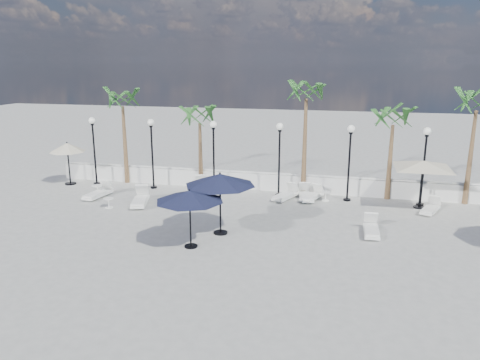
% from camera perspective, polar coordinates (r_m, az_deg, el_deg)
% --- Properties ---
extents(ground, '(100.00, 100.00, 0.00)m').
position_cam_1_polar(ground, '(18.50, 1.66, -7.52)').
color(ground, gray).
rests_on(ground, ground).
extents(balustrade, '(26.00, 0.30, 1.01)m').
position_cam_1_polar(balustrade, '(25.39, 5.07, -0.33)').
color(balustrade, silver).
rests_on(balustrade, ground).
extents(lamppost_0, '(0.36, 0.36, 3.84)m').
position_cam_1_polar(lamppost_0, '(27.50, -17.42, 4.52)').
color(lamppost_0, black).
rests_on(lamppost_0, ground).
extents(lamppost_1, '(0.36, 0.36, 3.84)m').
position_cam_1_polar(lamppost_1, '(25.91, -10.71, 4.36)').
color(lamppost_1, black).
rests_on(lamppost_1, ground).
extents(lamppost_2, '(0.36, 0.36, 3.84)m').
position_cam_1_polar(lamppost_2, '(24.72, -3.24, 4.10)').
color(lamppost_2, black).
rests_on(lamppost_2, ground).
extents(lamppost_3, '(0.36, 0.36, 3.84)m').
position_cam_1_polar(lamppost_3, '(23.98, 4.83, 3.75)').
color(lamppost_3, black).
rests_on(lamppost_3, ground).
extents(lamppost_4, '(0.36, 0.36, 3.84)m').
position_cam_1_polar(lamppost_4, '(23.74, 13.23, 3.31)').
color(lamppost_4, black).
rests_on(lamppost_4, ground).
extents(lamppost_5, '(0.36, 0.36, 3.84)m').
position_cam_1_polar(lamppost_5, '(24.01, 21.61, 2.80)').
color(lamppost_5, black).
rests_on(lamppost_5, ground).
extents(palm_0, '(2.60, 2.60, 5.50)m').
position_cam_1_polar(palm_0, '(27.22, -14.13, 8.99)').
color(palm_0, brown).
rests_on(palm_0, ground).
extents(palm_1, '(2.60, 2.60, 4.70)m').
position_cam_1_polar(palm_1, '(25.58, -4.94, 7.28)').
color(palm_1, brown).
rests_on(palm_1, ground).
extents(palm_2, '(2.60, 2.60, 6.10)m').
position_cam_1_polar(palm_2, '(24.29, 8.09, 10.05)').
color(palm_2, brown).
rests_on(palm_2, ground).
extents(palm_3, '(2.60, 2.60, 4.90)m').
position_cam_1_polar(palm_3, '(24.39, 18.16, 6.74)').
color(palm_3, brown).
rests_on(palm_3, ground).
extents(palm_4, '(2.60, 2.60, 5.70)m').
position_cam_1_polar(palm_4, '(24.91, 26.88, 7.86)').
color(palm_4, brown).
rests_on(palm_4, ground).
extents(lounger_0, '(0.86, 1.95, 0.71)m').
position_cam_1_polar(lounger_0, '(25.26, -16.91, -1.54)').
color(lounger_0, white).
rests_on(lounger_0, ground).
extents(lounger_1, '(1.06, 2.09, 0.75)m').
position_cam_1_polar(lounger_1, '(25.16, -4.89, -0.98)').
color(lounger_1, white).
rests_on(lounger_1, ground).
extents(lounger_2, '(1.20, 2.15, 0.77)m').
position_cam_1_polar(lounger_2, '(23.49, -12.07, -2.36)').
color(lounger_2, white).
rests_on(lounger_2, ground).
extents(lounger_3, '(1.24, 1.94, 0.70)m').
position_cam_1_polar(lounger_3, '(23.99, 5.60, -1.81)').
color(lounger_3, white).
rests_on(lounger_3, ground).
extents(lounger_4, '(1.17, 1.85, 0.66)m').
position_cam_1_polar(lounger_4, '(24.05, 8.76, -1.90)').
color(lounger_4, white).
rests_on(lounger_4, ground).
extents(lounger_5, '(1.00, 1.91, 0.68)m').
position_cam_1_polar(lounger_5, '(24.07, 8.02, -1.84)').
color(lounger_5, white).
rests_on(lounger_5, ground).
extents(lounger_6, '(0.64, 1.83, 0.68)m').
position_cam_1_polar(lounger_6, '(19.90, 15.72, -5.78)').
color(lounger_6, white).
rests_on(lounger_6, ground).
extents(lounger_7, '(1.15, 1.74, 0.63)m').
position_cam_1_polar(lounger_7, '(23.55, 22.20, -3.22)').
color(lounger_7, white).
rests_on(lounger_7, ground).
extents(side_table_0, '(0.56, 0.56, 0.54)m').
position_cam_1_polar(side_table_0, '(25.66, -17.00, -1.09)').
color(side_table_0, white).
rests_on(side_table_0, ground).
extents(side_table_1, '(0.49, 0.49, 0.47)m').
position_cam_1_polar(side_table_1, '(23.38, -15.72, -2.60)').
color(side_table_1, white).
rests_on(side_table_1, ground).
extents(side_table_2, '(0.49, 0.49, 0.48)m').
position_cam_1_polar(side_table_2, '(23.98, 10.40, -1.86)').
color(side_table_2, white).
rests_on(side_table_2, ground).
extents(parasol_navy_left, '(2.59, 2.59, 2.29)m').
position_cam_1_polar(parasol_navy_left, '(17.44, -6.17, -1.97)').
color(parasol_navy_left, black).
rests_on(parasol_navy_left, ground).
extents(parasol_navy_mid, '(2.88, 2.88, 2.58)m').
position_cam_1_polar(parasol_navy_mid, '(18.67, -2.45, 0.00)').
color(parasol_navy_mid, black).
rests_on(parasol_navy_mid, ground).
extents(parasol_cream_sq_a, '(5.07, 5.07, 2.49)m').
position_cam_1_polar(parasol_cream_sq_a, '(23.62, 21.44, 2.17)').
color(parasol_cream_sq_a, black).
rests_on(parasol_cream_sq_a, ground).
extents(parasol_cream_small, '(2.00, 2.00, 2.46)m').
position_cam_1_polar(parasol_cream_small, '(28.11, -20.31, 3.67)').
color(parasol_cream_small, black).
rests_on(parasol_cream_small, ground).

